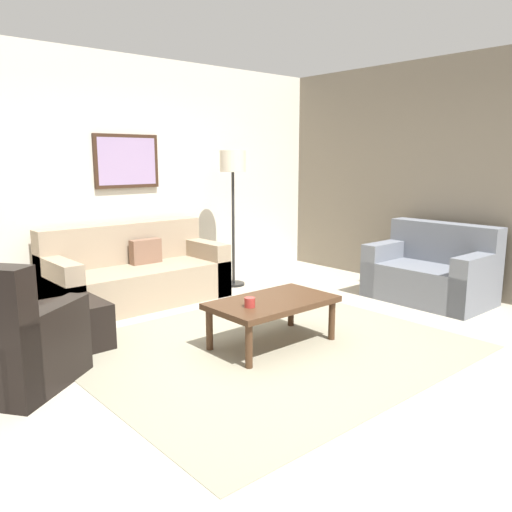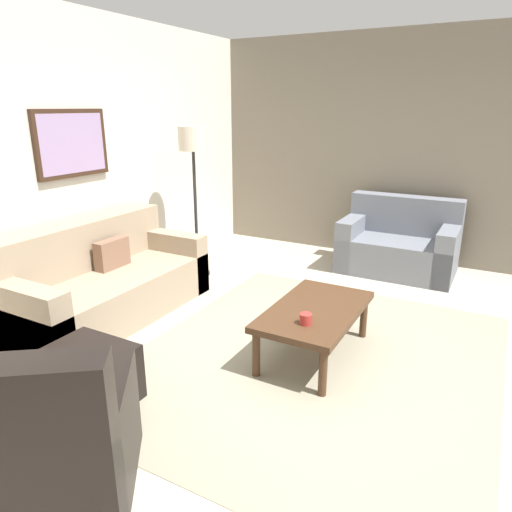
{
  "view_description": "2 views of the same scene",
  "coord_description": "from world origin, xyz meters",
  "px_view_note": "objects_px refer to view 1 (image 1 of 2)",
  "views": [
    {
      "loc": [
        -2.88,
        -3.12,
        1.62
      ],
      "look_at": [
        0.26,
        0.47,
        0.71
      ],
      "focal_mm": 36.14,
      "sensor_mm": 36.0,
      "label": 1
    },
    {
      "loc": [
        -3.07,
        -1.15,
        1.91
      ],
      "look_at": [
        0.03,
        0.54,
        0.77
      ],
      "focal_mm": 32.51,
      "sensor_mm": 36.0,
      "label": 2
    }
  ],
  "objects_px": {
    "couch_main": "(134,276)",
    "couch_loveseat": "(433,274)",
    "ottoman": "(71,326)",
    "coffee_table": "(272,305)",
    "cup": "(250,302)",
    "framed_artwork": "(127,161)",
    "armchair_leather": "(3,348)",
    "lamp_standing": "(233,175)"
  },
  "relations": [
    {
      "from": "couch_main",
      "to": "coffee_table",
      "type": "distance_m",
      "value": 2.08
    },
    {
      "from": "couch_loveseat",
      "to": "armchair_leather",
      "type": "height_order",
      "value": "armchair_leather"
    },
    {
      "from": "framed_artwork",
      "to": "couch_main",
      "type": "bearing_deg",
      "value": -114.54
    },
    {
      "from": "couch_loveseat",
      "to": "lamp_standing",
      "type": "relative_size",
      "value": 0.77
    },
    {
      "from": "couch_main",
      "to": "armchair_leather",
      "type": "bearing_deg",
      "value": -140.6
    },
    {
      "from": "coffee_table",
      "to": "lamp_standing",
      "type": "distance_m",
      "value": 2.45
    },
    {
      "from": "armchair_leather",
      "to": "framed_artwork",
      "type": "xyz_separation_m",
      "value": [
        1.98,
        1.88,
        1.27
      ]
    },
    {
      "from": "couch_main",
      "to": "cup",
      "type": "height_order",
      "value": "couch_main"
    },
    {
      "from": "armchair_leather",
      "to": "framed_artwork",
      "type": "relative_size",
      "value": 1.38
    },
    {
      "from": "couch_loveseat",
      "to": "framed_artwork",
      "type": "bearing_deg",
      "value": 133.18
    },
    {
      "from": "lamp_standing",
      "to": "framed_artwork",
      "type": "relative_size",
      "value": 2.11
    },
    {
      "from": "couch_loveseat",
      "to": "armchair_leather",
      "type": "relative_size",
      "value": 1.18
    },
    {
      "from": "cup",
      "to": "lamp_standing",
      "type": "bearing_deg",
      "value": 54.57
    },
    {
      "from": "lamp_standing",
      "to": "cup",
      "type": "bearing_deg",
      "value": -125.43
    },
    {
      "from": "ottoman",
      "to": "coffee_table",
      "type": "xyz_separation_m",
      "value": [
        1.36,
        -1.08,
        0.16
      ]
    },
    {
      "from": "coffee_table",
      "to": "framed_artwork",
      "type": "relative_size",
      "value": 1.36
    },
    {
      "from": "armchair_leather",
      "to": "lamp_standing",
      "type": "distance_m",
      "value": 3.57
    },
    {
      "from": "framed_artwork",
      "to": "cup",
      "type": "bearing_deg",
      "value": -95.63
    },
    {
      "from": "coffee_table",
      "to": "framed_artwork",
      "type": "distance_m",
      "value": 2.76
    },
    {
      "from": "cup",
      "to": "framed_artwork",
      "type": "distance_m",
      "value": 2.77
    },
    {
      "from": "armchair_leather",
      "to": "lamp_standing",
      "type": "height_order",
      "value": "lamp_standing"
    },
    {
      "from": "coffee_table",
      "to": "couch_main",
      "type": "bearing_deg",
      "value": 96.45
    },
    {
      "from": "cup",
      "to": "lamp_standing",
      "type": "distance_m",
      "value": 2.59
    },
    {
      "from": "armchair_leather",
      "to": "cup",
      "type": "xyz_separation_m",
      "value": [
        1.73,
        -0.63,
        0.14
      ]
    },
    {
      "from": "armchair_leather",
      "to": "coffee_table",
      "type": "relative_size",
      "value": 1.02
    },
    {
      "from": "armchair_leather",
      "to": "couch_loveseat",
      "type": "bearing_deg",
      "value": -9.32
    },
    {
      "from": "lamp_standing",
      "to": "framed_artwork",
      "type": "height_order",
      "value": "framed_artwork"
    },
    {
      "from": "couch_main",
      "to": "couch_loveseat",
      "type": "xyz_separation_m",
      "value": [
        2.64,
        -2.2,
        0.0
      ]
    },
    {
      "from": "couch_main",
      "to": "cup",
      "type": "xyz_separation_m",
      "value": [
        -0.06,
        -2.11,
        0.15
      ]
    },
    {
      "from": "ottoman",
      "to": "coffee_table",
      "type": "height_order",
      "value": "coffee_table"
    },
    {
      "from": "armchair_leather",
      "to": "lamp_standing",
      "type": "bearing_deg",
      "value": 22.94
    },
    {
      "from": "armchair_leather",
      "to": "coffee_table",
      "type": "height_order",
      "value": "armchair_leather"
    },
    {
      "from": "couch_main",
      "to": "ottoman",
      "type": "height_order",
      "value": "couch_main"
    },
    {
      "from": "cup",
      "to": "framed_artwork",
      "type": "height_order",
      "value": "framed_artwork"
    },
    {
      "from": "couch_main",
      "to": "couch_loveseat",
      "type": "height_order",
      "value": "same"
    },
    {
      "from": "couch_loveseat",
      "to": "framed_artwork",
      "type": "height_order",
      "value": "framed_artwork"
    },
    {
      "from": "ottoman",
      "to": "framed_artwork",
      "type": "xyz_separation_m",
      "value": [
        1.31,
        1.4,
        1.38
      ]
    },
    {
      "from": "coffee_table",
      "to": "framed_artwork",
      "type": "bearing_deg",
      "value": 91.07
    },
    {
      "from": "armchair_leather",
      "to": "cup",
      "type": "relative_size",
      "value": 12.51
    },
    {
      "from": "cup",
      "to": "lamp_standing",
      "type": "xyz_separation_m",
      "value": [
        1.39,
        1.96,
        0.96
      ]
    },
    {
      "from": "cup",
      "to": "couch_main",
      "type": "bearing_deg",
      "value": 88.34
    },
    {
      "from": "couch_loveseat",
      "to": "framed_artwork",
      "type": "distance_m",
      "value": 3.81
    }
  ]
}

